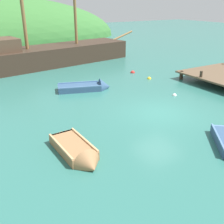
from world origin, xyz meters
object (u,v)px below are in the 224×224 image
buoy_yellow (149,79)px  sailing_ship (51,58)px  buoy_red (133,73)px  buoy_white (174,96)px  rowboat_center (88,88)px  rowboat_far (78,153)px

buoy_yellow → sailing_ship: bearing=119.2°
buoy_red → buoy_white: bearing=-99.8°
buoy_yellow → buoy_white: (-1.11, -4.06, 0.00)m
rowboat_center → buoy_white: bearing=-25.0°
sailing_ship → buoy_white: sailing_ship is taller
rowboat_center → buoy_white: (4.33, -4.06, -0.14)m
buoy_yellow → buoy_white: bearing=-105.3°
buoy_red → buoy_white: size_ratio=1.35×
rowboat_far → buoy_yellow: bearing=126.2°
buoy_yellow → buoy_white: buoy_yellow is taller
rowboat_center → rowboat_far: (-4.17, -7.54, -0.00)m
buoy_red → buoy_yellow: size_ratio=1.15×
sailing_ship → buoy_yellow: sailing_ship is taller
sailing_ship → rowboat_center: (-0.42, -8.99, -0.50)m
sailing_ship → buoy_red: sailing_ship is taller
buoy_yellow → buoy_white: size_ratio=1.17×
rowboat_center → buoy_red: bearing=40.9°
buoy_red → rowboat_far: bearing=-134.3°
rowboat_far → sailing_ship: bearing=162.6°
sailing_ship → buoy_red: size_ratio=48.04×
buoy_red → rowboat_center: bearing=-157.3°
buoy_yellow → rowboat_far: bearing=-141.9°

